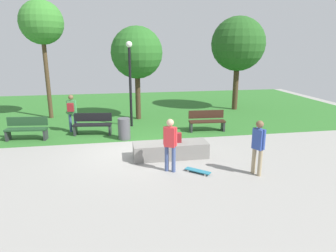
% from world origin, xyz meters
% --- Properties ---
extents(ground_plane, '(28.00, 28.00, 0.00)m').
position_xyz_m(ground_plane, '(0.00, 0.00, 0.00)').
color(ground_plane, gray).
extents(grass_lawn, '(26.60, 12.97, 0.01)m').
position_xyz_m(grass_lawn, '(0.00, 7.52, 0.00)').
color(grass_lawn, '#2D6B28').
rests_on(grass_lawn, ground_plane).
extents(concrete_ledge, '(2.52, 0.82, 0.52)m').
position_xyz_m(concrete_ledge, '(1.08, -0.97, 0.26)').
color(concrete_ledge, gray).
rests_on(concrete_ledge, ground_plane).
extents(backpack_on_ledge, '(0.31, 0.24, 0.32)m').
position_xyz_m(backpack_on_ledge, '(1.32, -0.94, 0.68)').
color(backpack_on_ledge, maroon).
rests_on(backpack_on_ledge, concrete_ledge).
extents(skater_performing_trick, '(0.32, 0.39, 1.64)m').
position_xyz_m(skater_performing_trick, '(3.31, -2.82, 0.96)').
color(skater_performing_trick, tan).
rests_on(skater_performing_trick, ground_plane).
extents(skater_watching, '(0.38, 0.33, 1.63)m').
position_xyz_m(skater_watching, '(0.85, -2.14, 0.95)').
color(skater_watching, '#3F5184').
rests_on(skater_watching, ground_plane).
extents(skateboard_by_ledge, '(0.73, 0.69, 0.08)m').
position_xyz_m(skateboard_by_ledge, '(1.65, -2.41, 0.06)').
color(skateboard_by_ledge, teal).
rests_on(skateboard_by_ledge, ground_plane).
extents(park_bench_far_right, '(1.62, 0.55, 0.91)m').
position_xyz_m(park_bench_far_right, '(3.28, 1.99, 0.48)').
color(park_bench_far_right, '#331E14').
rests_on(park_bench_far_right, ground_plane).
extents(park_bench_near_lamppost, '(1.65, 0.68, 0.91)m').
position_xyz_m(park_bench_near_lamppost, '(-1.70, 2.29, 0.48)').
color(park_bench_near_lamppost, black).
rests_on(park_bench_near_lamppost, ground_plane).
extents(park_bench_far_left, '(1.64, 0.62, 0.91)m').
position_xyz_m(park_bench_far_left, '(-4.28, 2.02, 0.48)').
color(park_bench_far_left, '#1E4223').
rests_on(park_bench_far_left, ground_plane).
extents(tree_slender_maple, '(3.08, 3.08, 5.37)m').
position_xyz_m(tree_slender_maple, '(6.38, 6.30, 3.80)').
color(tree_slender_maple, '#42301E').
rests_on(tree_slender_maple, grass_lawn).
extents(tree_leaning_ash, '(2.57, 2.57, 4.67)m').
position_xyz_m(tree_leaning_ash, '(0.46, 4.85, 3.36)').
color(tree_leaning_ash, '#42301E').
rests_on(tree_leaning_ash, grass_lawn).
extents(tree_broad_elm, '(2.14, 2.14, 5.90)m').
position_xyz_m(tree_broad_elm, '(-4.11, 5.90, 4.77)').
color(tree_broad_elm, '#4C3823').
rests_on(tree_broad_elm, grass_lawn).
extents(lamp_post, '(0.28, 0.28, 3.91)m').
position_xyz_m(lamp_post, '(0.01, 3.38, 2.40)').
color(lamp_post, black).
rests_on(lamp_post, ground_plane).
extents(trash_bin, '(0.50, 0.50, 0.88)m').
position_xyz_m(trash_bin, '(-0.40, 1.37, 0.44)').
color(trash_bin, '#4C4C51').
rests_on(trash_bin, ground_plane).
extents(pedestrian_with_backpack, '(0.43, 0.38, 1.66)m').
position_xyz_m(pedestrian_with_backpack, '(-2.59, 2.84, 1.00)').
color(pedestrian_with_backpack, '#3F5184').
rests_on(pedestrian_with_backpack, ground_plane).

